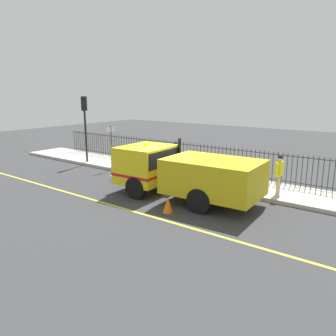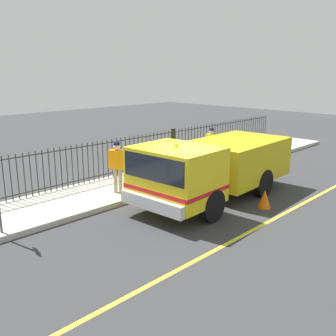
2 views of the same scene
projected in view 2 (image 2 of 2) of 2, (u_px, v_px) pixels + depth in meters
name	position (u px, v px, depth m)	size (l,w,h in m)	color
ground_plane	(187.00, 206.00, 12.27)	(59.60, 59.60, 0.00)	#38383A
sidewalk_slab	(130.00, 185.00, 14.20)	(2.68, 27.09, 0.17)	#B7B2A8
lane_marking	(256.00, 228.00, 10.53)	(0.12, 24.38, 0.01)	yellow
work_truck	(210.00, 165.00, 12.48)	(2.74, 6.46, 2.41)	yellow
worker_standing	(117.00, 161.00, 12.81)	(0.59, 0.45, 1.80)	orange
pedestrian_distant	(211.00, 142.00, 16.59)	(0.63, 0.22, 1.69)	yellow
iron_fence	(110.00, 158.00, 14.77)	(0.04, 23.07, 1.51)	#2D332D
utility_cabinet	(151.00, 164.00, 15.17)	(0.88, 0.49, 0.94)	gray
traffic_cone	(265.00, 199.00, 12.05)	(0.41, 0.41, 0.59)	orange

